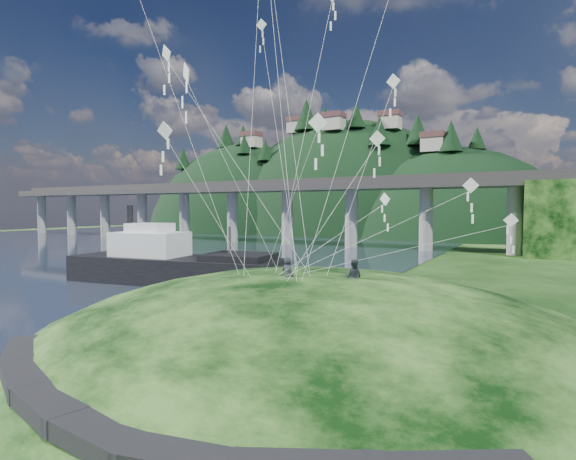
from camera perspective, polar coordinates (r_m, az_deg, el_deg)
The scene contains 10 objects.
ground at distance 27.89m, azimuth -13.78°, elevation -14.86°, with size 320.00×320.00×0.00m, color black.
water at distance 103.18m, azimuth -31.96°, elevation -2.28°, with size 240.00×240.00×0.00m, color #2A354D.
grass_hill at distance 25.68m, azimuth 3.65°, elevation -19.94°, with size 36.00×32.00×13.00m.
footpath at distance 15.77m, azimuth -18.53°, elevation -21.10°, with size 22.29×5.84×0.83m.
bridge at distance 99.97m, azimuth 2.72°, elevation 3.56°, with size 160.00×11.00×15.00m.
far_ridge at distance 155.25m, azimuth 5.65°, elevation -3.04°, with size 153.00×70.00×94.50m.
work_barge at distance 51.97m, azimuth -14.48°, elevation -4.16°, with size 25.66×10.38×8.73m.
wooden_dock at distance 34.61m, azimuth -14.61°, elevation -10.62°, with size 14.06×6.20×1.00m.
kite_flyers at distance 22.76m, azimuth 5.19°, elevation -3.63°, with size 3.87×1.98×1.95m.
kite_swarm at distance 25.48m, azimuth 1.82°, elevation 22.15°, with size 18.48×16.42×18.76m.
Camera 1 is at (18.21, -19.37, 8.44)m, focal length 28.00 mm.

